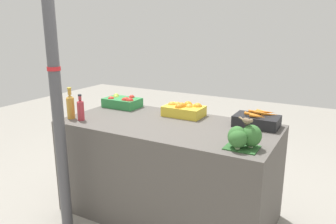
# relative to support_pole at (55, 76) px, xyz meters

# --- Properties ---
(ground_plane) EXTENTS (10.00, 10.00, 0.00)m
(ground_plane) POSITION_rel_support_pole_xyz_m (0.62, 0.63, -1.29)
(ground_plane) COLOR gray
(market_table) EXTENTS (1.82, 0.89, 0.85)m
(market_table) POSITION_rel_support_pole_xyz_m (0.62, 0.63, -0.87)
(market_table) COLOR #56514C
(market_table) RESTS_ON ground_plane
(support_pole) EXTENTS (0.10, 0.10, 2.58)m
(support_pole) POSITION_rel_support_pole_xyz_m (0.00, 0.00, 0.00)
(support_pole) COLOR #4C4C51
(support_pole) RESTS_ON ground_plane
(apple_crate) EXTENTS (0.36, 0.23, 0.12)m
(apple_crate) POSITION_rel_support_pole_xyz_m (-0.07, 0.90, -0.39)
(apple_crate) COLOR #2D8442
(apple_crate) RESTS_ON market_table
(orange_crate) EXTENTS (0.36, 0.23, 0.13)m
(orange_crate) POSITION_rel_support_pole_xyz_m (0.63, 0.91, -0.38)
(orange_crate) COLOR gold
(orange_crate) RESTS_ON market_table
(carrot_crate) EXTENTS (0.36, 0.24, 0.13)m
(carrot_crate) POSITION_rel_support_pole_xyz_m (1.30, 0.91, -0.39)
(carrot_crate) COLOR black
(carrot_crate) RESTS_ON market_table
(broccoli_pile) EXTENTS (0.23, 0.20, 0.17)m
(broccoli_pile) POSITION_rel_support_pole_xyz_m (1.34, 0.35, -0.36)
(broccoli_pile) COLOR #2D602D
(broccoli_pile) RESTS_ON market_table
(juice_bottle_amber) EXTENTS (0.07, 0.07, 0.28)m
(juice_bottle_amber) POSITION_rel_support_pole_xyz_m (-0.22, 0.34, -0.32)
(juice_bottle_amber) COLOR gold
(juice_bottle_amber) RESTS_ON market_table
(juice_bottle_ruby) EXTENTS (0.06, 0.06, 0.23)m
(juice_bottle_ruby) POSITION_rel_support_pole_xyz_m (-0.10, 0.34, -0.34)
(juice_bottle_ruby) COLOR #B2333D
(juice_bottle_ruby) RESTS_ON market_table
(sparrow_bird) EXTENTS (0.12, 0.08, 0.05)m
(sparrow_bird) POSITION_rel_support_pole_xyz_m (1.36, 0.38, -0.25)
(sparrow_bird) COLOR #4C3D2D
(sparrow_bird) RESTS_ON broccoli_pile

